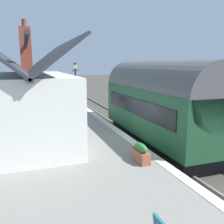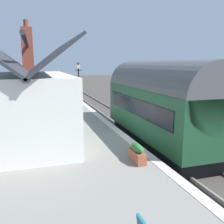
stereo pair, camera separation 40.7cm
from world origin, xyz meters
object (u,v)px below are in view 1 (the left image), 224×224
(train, at_px, (160,103))
(planter_corner_building, at_px, (141,153))
(station_building, at_px, (30,103))
(bench_platform_end, at_px, (52,100))
(planter_under_sign, at_px, (21,105))
(planter_edge_near, at_px, (18,109))
(planter_edge_far, at_px, (73,109))
(lamp_post_platform, at_px, (75,76))

(train, xyz_separation_m, planter_corner_building, (-3.51, 2.72, -1.06))
(train, relative_size, station_building, 1.03)
(bench_platform_end, height_order, planter_under_sign, bench_platform_end)
(planter_corner_building, bearing_deg, planter_edge_near, 23.44)
(train, distance_m, planter_edge_far, 6.61)
(planter_corner_building, distance_m, lamp_post_platform, 11.02)
(planter_edge_near, bearing_deg, planter_edge_far, -98.56)
(station_building, xyz_separation_m, planter_edge_far, (4.72, -2.82, -1.25))
(planter_edge_far, bearing_deg, lamp_post_platform, -17.35)
(lamp_post_platform, bearing_deg, train, -158.81)
(train, relative_size, planter_edge_far, 9.79)
(bench_platform_end, height_order, planter_edge_far, bench_platform_end)
(planter_edge_far, relative_size, lamp_post_platform, 0.25)
(station_building, distance_m, planter_corner_building, 5.73)
(planter_corner_building, bearing_deg, bench_platform_end, 7.35)
(planter_edge_near, bearing_deg, lamp_post_platform, -73.65)
(planter_edge_near, distance_m, planter_under_sign, 2.33)
(station_building, xyz_separation_m, planter_edge_near, (5.25, 0.70, -1.10))
(train, xyz_separation_m, station_building, (0.87, 6.19, 0.20))
(planter_corner_building, relative_size, planter_under_sign, 1.01)
(bench_platform_end, xyz_separation_m, planter_corner_building, (-12.73, -1.64, -0.16))
(train, bearing_deg, planter_edge_near, 48.42)
(train, distance_m, planter_edge_near, 9.26)
(station_building, height_order, planter_under_sign, station_building)
(train, height_order, lamp_post_platform, train)
(station_building, height_order, planter_edge_near, station_building)
(station_building, relative_size, planter_edge_far, 9.53)
(bench_platform_end, xyz_separation_m, lamp_post_platform, (-1.92, -1.53, 1.94))
(planter_corner_building, distance_m, planter_under_sign, 12.60)
(train, height_order, station_building, station_building)
(planter_edge_near, relative_size, planter_under_sign, 0.92)
(planter_corner_building, distance_m, planter_edge_far, 9.12)
(bench_platform_end, xyz_separation_m, planter_edge_far, (-3.64, -0.99, -0.16))
(planter_under_sign, bearing_deg, planter_edge_near, 176.33)
(station_building, height_order, lamp_post_platform, station_building)
(station_building, relative_size, lamp_post_platform, 2.39)
(bench_platform_end, bearing_deg, lamp_post_platform, -141.43)
(planter_edge_far, bearing_deg, station_building, 149.09)
(planter_edge_near, bearing_deg, planter_under_sign, -3.67)
(planter_corner_building, relative_size, planter_edge_far, 1.04)
(planter_under_sign, bearing_deg, station_building, -175.84)
(station_building, height_order, planter_edge_far, station_building)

